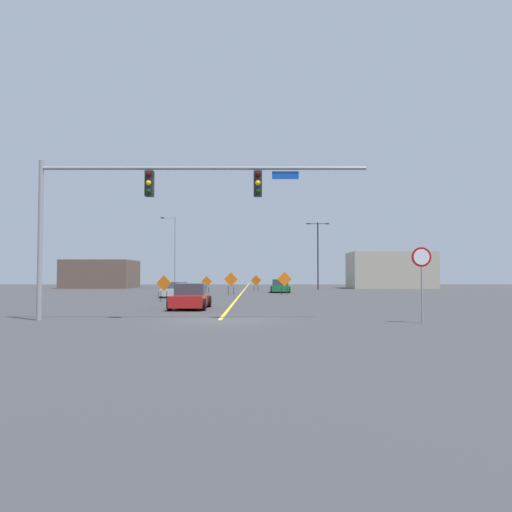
% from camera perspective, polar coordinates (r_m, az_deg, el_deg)
% --- Properties ---
extents(ground, '(147.26, 147.26, 0.00)m').
position_cam_1_polar(ground, '(19.52, -4.20, -7.70)').
color(ground, '#38383A').
extents(road_centre_stripe, '(0.16, 81.81, 0.01)m').
position_cam_1_polar(road_centre_stripe, '(60.33, -1.23, -4.04)').
color(road_centre_stripe, yellow).
rests_on(road_centre_stripe, ground).
extents(traffic_signal_assembly, '(13.48, 0.44, 6.56)m').
position_cam_1_polar(traffic_signal_assembly, '(20.08, -12.09, 7.01)').
color(traffic_signal_assembly, gray).
rests_on(traffic_signal_assembly, ground).
extents(stop_sign, '(0.76, 0.07, 2.91)m').
position_cam_1_polar(stop_sign, '(19.29, 19.45, -1.56)').
color(stop_sign, gray).
rests_on(stop_sign, ground).
extents(street_lamp_near_right, '(2.88, 0.24, 8.52)m').
position_cam_1_polar(street_lamp_near_right, '(60.71, 7.62, 0.67)').
color(street_lamp_near_right, black).
rests_on(street_lamp_near_right, ground).
extents(street_lamp_far_left, '(1.97, 0.24, 9.38)m').
position_cam_1_polar(street_lamp_far_left, '(62.04, -9.63, 0.77)').
color(street_lamp_far_left, gray).
rests_on(street_lamp_far_left, ground).
extents(construction_sign_left_shoulder, '(1.10, 0.27, 1.84)m').
position_cam_1_polar(construction_sign_left_shoulder, '(33.74, -10.81, -3.40)').
color(construction_sign_left_shoulder, orange).
rests_on(construction_sign_left_shoulder, ground).
extents(construction_sign_left_lane, '(1.35, 0.21, 2.15)m').
position_cam_1_polar(construction_sign_left_lane, '(43.79, 3.62, -2.91)').
color(construction_sign_left_lane, orange).
rests_on(construction_sign_left_lane, ground).
extents(construction_sign_median_far, '(1.28, 0.12, 2.09)m').
position_cam_1_polar(construction_sign_median_far, '(43.81, -2.84, -2.96)').
color(construction_sign_median_far, orange).
rests_on(construction_sign_median_far, ground).
extents(construction_sign_right_shoulder, '(1.22, 0.32, 1.84)m').
position_cam_1_polar(construction_sign_right_shoulder, '(54.63, 0.19, -3.03)').
color(construction_sign_right_shoulder, orange).
rests_on(construction_sign_right_shoulder, ground).
extents(construction_sign_median_near, '(1.09, 0.22, 1.74)m').
position_cam_1_polar(construction_sign_median_near, '(47.63, -5.77, -3.18)').
color(construction_sign_median_near, orange).
rests_on(construction_sign_median_near, ground).
extents(car_green_far, '(2.14, 4.23, 1.38)m').
position_cam_1_polar(car_green_far, '(50.27, 3.10, -3.65)').
color(car_green_far, '#196B38').
rests_on(car_green_far, ground).
extents(car_silver_approaching, '(2.03, 3.95, 1.26)m').
position_cam_1_polar(car_silver_approaching, '(39.88, -9.50, -4.04)').
color(car_silver_approaching, '#B7BABF').
rests_on(car_silver_approaching, ground).
extents(car_red_passing, '(1.98, 3.95, 1.38)m').
position_cam_1_polar(car_red_passing, '(26.18, -7.69, -4.93)').
color(car_red_passing, red).
rests_on(car_red_passing, ground).
extents(roadside_building_east, '(11.20, 6.56, 4.97)m').
position_cam_1_polar(roadside_building_east, '(68.25, 16.02, -1.67)').
color(roadside_building_east, '#B2A893').
rests_on(roadside_building_east, ground).
extents(roadside_building_west, '(9.23, 7.84, 3.92)m').
position_cam_1_polar(roadside_building_west, '(70.73, -17.94, -2.09)').
color(roadside_building_west, brown).
rests_on(roadside_building_west, ground).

